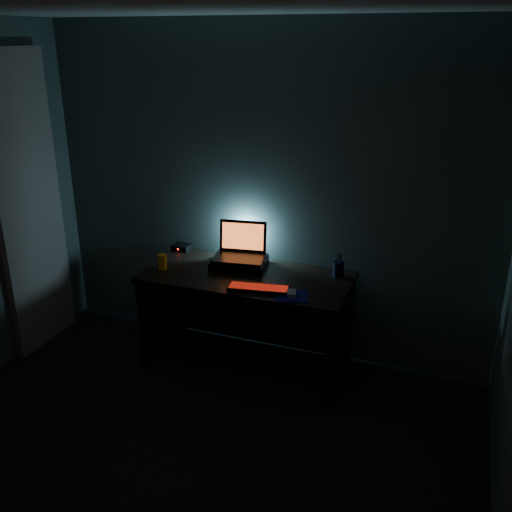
{
  "coord_description": "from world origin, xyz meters",
  "views": [
    {
      "loc": [
        1.4,
        -1.91,
        2.36
      ],
      "look_at": [
        0.09,
        1.57,
        0.93
      ],
      "focal_mm": 40.0,
      "sensor_mm": 36.0,
      "label": 1
    }
  ],
  "objects": [
    {
      "name": "juice_glass",
      "position": [
        -0.62,
        1.51,
        0.81
      ],
      "size": [
        0.09,
        0.09,
        0.11
      ],
      "primitive_type": "cylinder",
      "rotation": [
        0.0,
        0.0,
        -0.36
      ],
      "color": "#FFA70D",
      "rests_on": "desk"
    },
    {
      "name": "desk",
      "position": [
        0.0,
        1.67,
        0.49
      ],
      "size": [
        1.5,
        0.7,
        0.75
      ],
      "color": "black",
      "rests_on": "ground"
    },
    {
      "name": "mousepad",
      "position": [
        0.41,
        1.39,
        0.75
      ],
      "size": [
        0.27,
        0.25,
        0.0
      ],
      "primitive_type": "cube",
      "rotation": [
        0.0,
        0.0,
        0.28
      ],
      "color": "#0D0F5B",
      "rests_on": "desk"
    },
    {
      "name": "curtain",
      "position": [
        -1.71,
        1.42,
        1.15
      ],
      "size": [
        0.06,
        0.65,
        2.3
      ],
      "primitive_type": "cube",
      "color": "#B6A791",
      "rests_on": "ground"
    },
    {
      "name": "router",
      "position": [
        -0.68,
        1.92,
        0.77
      ],
      "size": [
        0.14,
        0.12,
        0.05
      ],
      "rotation": [
        0.0,
        0.0,
        -0.03
      ],
      "color": "black",
      "rests_on": "desk"
    },
    {
      "name": "mouse",
      "position": [
        0.41,
        1.39,
        0.77
      ],
      "size": [
        0.08,
        0.11,
        0.03
      ],
      "primitive_type": "cube",
      "rotation": [
        0.0,
        0.0,
        0.28
      ],
      "color": "gray",
      "rests_on": "mousepad"
    },
    {
      "name": "pen_cup",
      "position": [
        0.63,
        1.82,
        0.81
      ],
      "size": [
        0.09,
        0.09,
        0.11
      ],
      "primitive_type": "cylinder",
      "rotation": [
        0.0,
        0.0,
        0.07
      ],
      "color": "black",
      "rests_on": "desk"
    },
    {
      "name": "keyboard",
      "position": [
        0.17,
        1.4,
        0.76
      ],
      "size": [
        0.43,
        0.2,
        0.03
      ],
      "rotation": [
        0.0,
        0.0,
        0.16
      ],
      "color": "black",
      "rests_on": "desk"
    },
    {
      "name": "room",
      "position": [
        0.0,
        0.0,
        1.25
      ],
      "size": [
        3.5,
        4.0,
        2.5
      ],
      "color": "black",
      "rests_on": "ground"
    },
    {
      "name": "riser",
      "position": [
        -0.11,
        1.75,
        0.78
      ],
      "size": [
        0.44,
        0.36,
        0.06
      ],
      "primitive_type": "cube",
      "rotation": [
        0.0,
        0.0,
        0.15
      ],
      "color": "black",
      "rests_on": "desk"
    },
    {
      "name": "laptop",
      "position": [
        -0.12,
        1.8,
        0.87
      ],
      "size": [
        0.42,
        0.34,
        0.26
      ],
      "rotation": [
        0.0,
        0.0,
        0.15
      ],
      "color": "black",
      "rests_on": "riser"
    }
  ]
}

